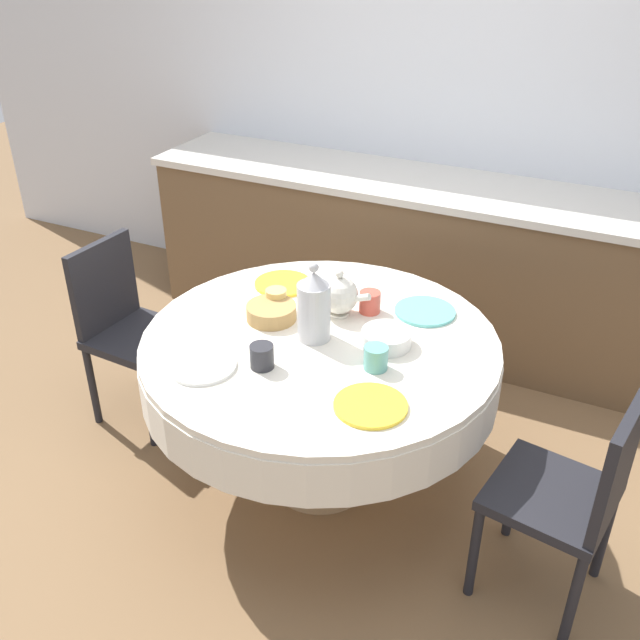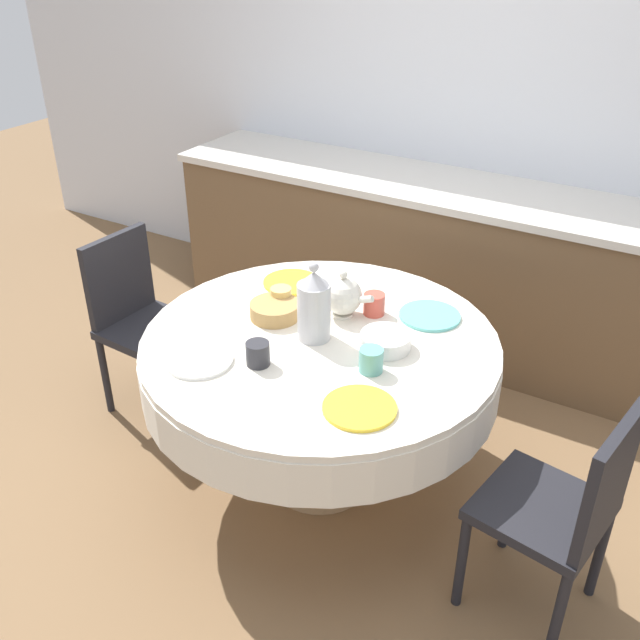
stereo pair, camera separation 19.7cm
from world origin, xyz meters
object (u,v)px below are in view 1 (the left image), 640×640
(teapot, at_px, (340,295))
(coffee_carafe, at_px, (314,306))
(chair_left, at_px, (575,491))
(chair_right, at_px, (126,323))

(teapot, bearing_deg, coffee_carafe, -93.17)
(chair_left, relative_size, coffee_carafe, 2.73)
(chair_left, xyz_separation_m, coffee_carafe, (-1.05, 0.16, 0.37))
(chair_left, xyz_separation_m, chair_right, (-2.07, 0.23, 0.00))
(chair_left, distance_m, coffee_carafe, 1.13)
(chair_left, height_order, teapot, teapot)
(chair_left, distance_m, chair_right, 2.09)
(chair_right, relative_size, teapot, 4.08)
(coffee_carafe, bearing_deg, chair_right, 176.07)
(chair_left, bearing_deg, chair_right, 92.99)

